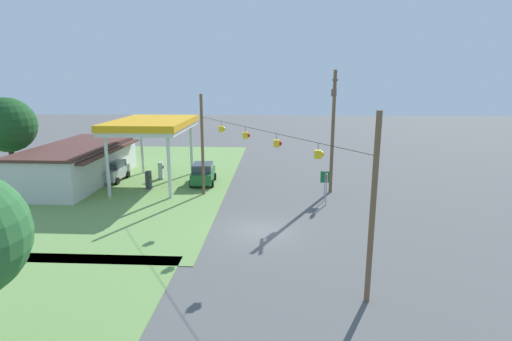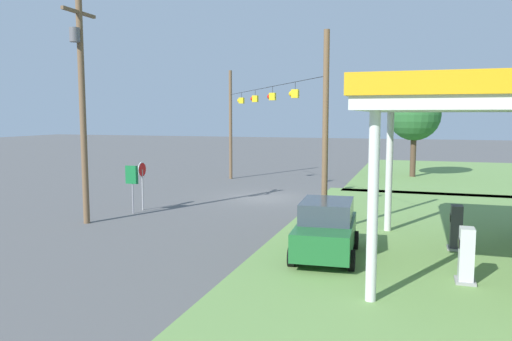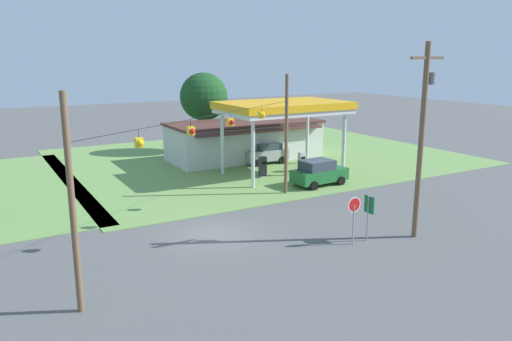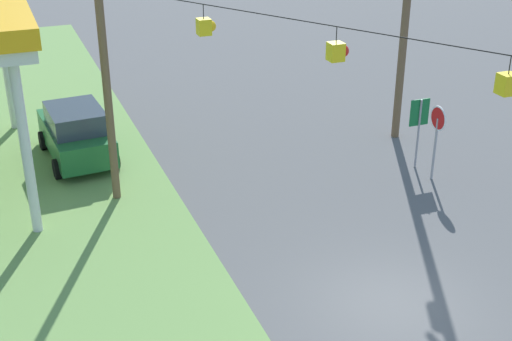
% 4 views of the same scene
% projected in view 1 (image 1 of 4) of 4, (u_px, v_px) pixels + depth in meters
% --- Properties ---
extents(ground_plane, '(160.00, 160.00, 0.00)m').
position_uv_depth(ground_plane, '(260.00, 231.00, 25.31)').
color(ground_plane, '#565656').
extents(grass_verge_station_corner, '(36.00, 28.00, 0.04)m').
position_uv_depth(grass_verge_station_corner, '(89.00, 178.00, 38.69)').
color(grass_verge_station_corner, '#6B934C').
rests_on(grass_verge_station_corner, ground).
extents(gas_station_canopy, '(9.78, 6.40, 5.89)m').
position_uv_depth(gas_station_canopy, '(152.00, 126.00, 35.17)').
color(gas_station_canopy, silver).
rests_on(gas_station_canopy, ground).
extents(gas_station_store, '(14.17, 6.60, 3.52)m').
position_uv_depth(gas_station_store, '(79.00, 163.00, 36.78)').
color(gas_station_store, silver).
rests_on(gas_station_store, ground).
extents(fuel_pump_near, '(0.71, 0.56, 1.65)m').
position_uv_depth(fuel_pump_near, '(149.00, 181.00, 34.38)').
color(fuel_pump_near, gray).
rests_on(fuel_pump_near, ground).
extents(fuel_pump_far, '(0.71, 0.56, 1.65)m').
position_uv_depth(fuel_pump_far, '(161.00, 171.00, 38.04)').
color(fuel_pump_far, gray).
rests_on(fuel_pump_far, ground).
extents(car_at_pumps_front, '(4.34, 2.33, 1.94)m').
position_uv_depth(car_at_pumps_front, '(203.00, 173.00, 36.32)').
color(car_at_pumps_front, '#1E602D').
rests_on(car_at_pumps_front, ground).
extents(car_at_pumps_rear, '(4.04, 2.18, 1.86)m').
position_uv_depth(car_at_pumps_rear, '(113.00, 171.00, 37.33)').
color(car_at_pumps_rear, '#9E9EA3').
rests_on(car_at_pumps_rear, ground).
extents(stop_sign_roadside, '(0.80, 0.08, 2.50)m').
position_uv_depth(stop_sign_roadside, '(327.00, 182.00, 30.06)').
color(stop_sign_roadside, '#99999E').
rests_on(stop_sign_roadside, ground).
extents(route_sign, '(0.10, 0.70, 2.40)m').
position_uv_depth(route_sign, '(325.00, 180.00, 31.05)').
color(route_sign, gray).
rests_on(route_sign, ground).
extents(utility_pole_main, '(2.20, 0.44, 10.10)m').
position_uv_depth(utility_pole_main, '(333.00, 126.00, 32.66)').
color(utility_pole_main, brown).
rests_on(utility_pole_main, ground).
extents(signal_span_gantry, '(16.02, 10.24, 8.25)m').
position_uv_depth(signal_span_gantry, '(260.00, 161.00, 24.29)').
color(signal_span_gantry, brown).
rests_on(signal_span_gantry, ground).
extents(tree_behind_station, '(4.72, 4.72, 7.87)m').
position_uv_depth(tree_behind_station, '(8.00, 125.00, 34.42)').
color(tree_behind_station, '#4C3828').
rests_on(tree_behind_station, ground).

